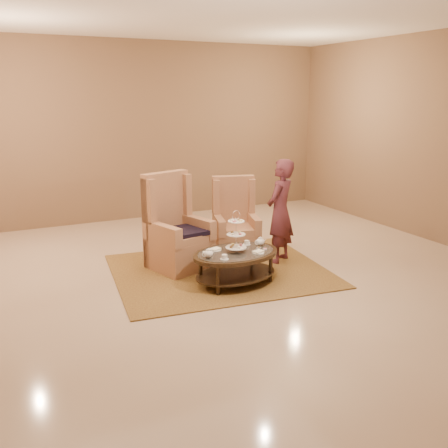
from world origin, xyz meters
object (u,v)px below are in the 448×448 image
tea_table (236,258)px  armchair_right (235,229)px  armchair_left (176,236)px  person (280,212)px

tea_table → armchair_right: 1.29m
tea_table → armchair_right: armchair_right is taller
tea_table → armchair_right: bearing=56.6°
armchair_left → person: person is taller
person → armchair_right: bearing=-88.8°
armchair_left → tea_table: bearing=-80.9°
armchair_left → armchair_right: bearing=-8.2°
armchair_left → armchair_right: (1.07, 0.17, -0.06)m
armchair_left → armchair_right: size_ratio=1.13×
tea_table → person: 1.22m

